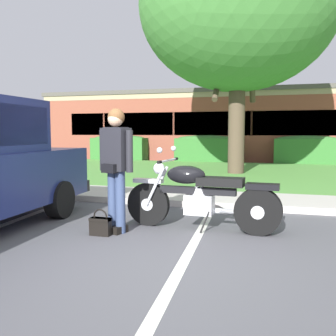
% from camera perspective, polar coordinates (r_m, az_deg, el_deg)
% --- Properties ---
extents(ground_plane, '(140.00, 140.00, 0.00)m').
position_cam_1_polar(ground_plane, '(4.37, -2.72, -13.17)').
color(ground_plane, '#4C4C51').
extents(curb_strip, '(60.00, 0.20, 0.12)m').
position_cam_1_polar(curb_strip, '(7.18, 5.27, -5.34)').
color(curb_strip, '#B7B2A8').
rests_on(curb_strip, ground).
extents(concrete_walk, '(60.00, 1.50, 0.08)m').
position_cam_1_polar(concrete_walk, '(8.00, 6.47, -4.39)').
color(concrete_walk, '#B7B2A8').
rests_on(concrete_walk, ground).
extents(grass_lawn, '(60.00, 8.53, 0.06)m').
position_cam_1_polar(grass_lawn, '(12.93, 10.39, -0.78)').
color(grass_lawn, '#518E3D').
rests_on(grass_lawn, ground).
extents(stall_stripe_1, '(0.43, 4.40, 0.01)m').
position_cam_1_polar(stall_stripe_1, '(4.45, 2.82, -12.77)').
color(stall_stripe_1, silver).
rests_on(stall_stripe_1, ground).
extents(motorcycle, '(2.24, 0.82, 1.18)m').
position_cam_1_polar(motorcycle, '(5.48, 5.77, -4.21)').
color(motorcycle, black).
rests_on(motorcycle, ground).
extents(rider_person, '(0.55, 0.37, 1.70)m').
position_cam_1_polar(rider_person, '(5.32, -7.68, 1.04)').
color(rider_person, black).
rests_on(rider_person, ground).
extents(handbag, '(0.28, 0.13, 0.36)m').
position_cam_1_polar(handbag, '(5.32, -9.93, -8.25)').
color(handbag, black).
rests_on(handbag, ground).
extents(shade_tree, '(6.23, 6.23, 7.96)m').
position_cam_1_polar(shade_tree, '(13.26, 10.33, 22.39)').
color(shade_tree, '#4C3D2D').
rests_on(shade_tree, ground).
extents(hedge_left, '(2.70, 0.90, 1.24)m').
position_cam_1_polar(hedge_left, '(19.07, -7.21, 3.07)').
color(hedge_left, '#336B2D').
rests_on(hedge_left, ground).
extents(hedge_center_left, '(2.80, 0.90, 1.24)m').
position_cam_1_polar(hedge_center_left, '(17.77, 5.65, 2.93)').
color(hedge_center_left, '#336B2D').
rests_on(hedge_center_left, ground).
extents(hedge_center_right, '(2.64, 0.90, 1.24)m').
position_cam_1_polar(hedge_center_right, '(17.48, 19.68, 2.60)').
color(hedge_center_right, '#336B2D').
rests_on(hedge_center_right, ground).
extents(brick_building, '(21.73, 10.49, 3.44)m').
position_cam_1_polar(brick_building, '(23.10, 13.21, 6.02)').
color(brick_building, brown).
rests_on(brick_building, ground).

